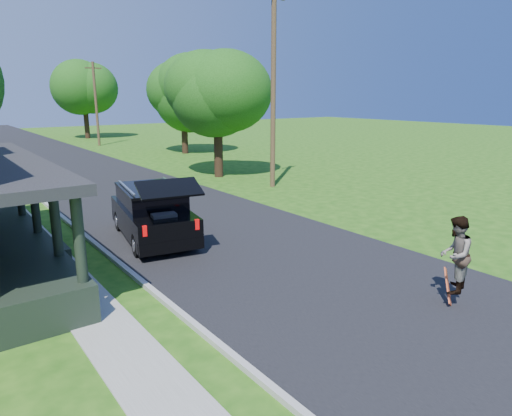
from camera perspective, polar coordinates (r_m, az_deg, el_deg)
ground at (r=12.68m, az=7.91°, el=-8.76°), size 140.00×140.00×0.00m
street at (r=29.90m, az=-19.73°, el=3.72°), size 8.00×120.00×0.02m
curb at (r=29.05m, az=-27.38°, el=2.70°), size 0.15×120.00×0.12m
black_suv at (r=16.05m, az=-12.79°, el=-0.63°), size 2.80×5.44×2.42m
skateboarder at (r=11.57m, az=23.66°, el=-5.37°), size 1.09×0.98×1.83m
skateboard at (r=11.97m, az=22.83°, el=-9.11°), size 0.57×0.51×0.84m
tree_right_near at (r=27.86m, az=-4.98°, el=14.87°), size 5.72×5.74×8.18m
tree_right_mid at (r=39.84m, az=-9.21°, el=14.83°), size 7.05×6.89×8.86m
tree_right_far at (r=57.09m, az=-20.81°, el=13.85°), size 7.72×7.52×8.94m
utility_pole_near at (r=24.59m, az=2.18°, el=14.88°), size 1.65×0.52×10.27m
utility_pole_far at (r=48.32m, az=-19.37°, el=12.28°), size 1.60×0.28×8.02m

